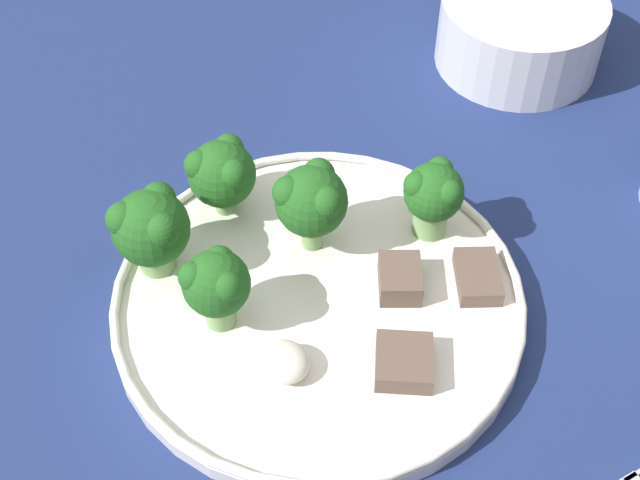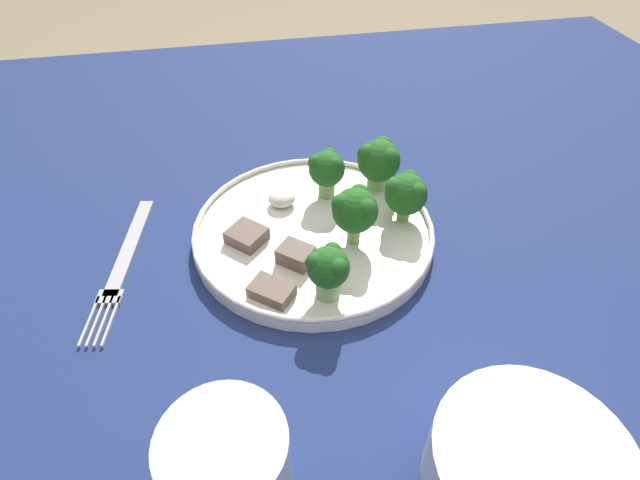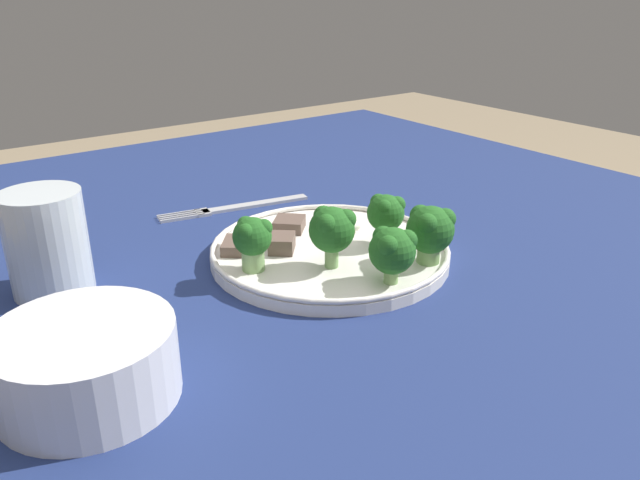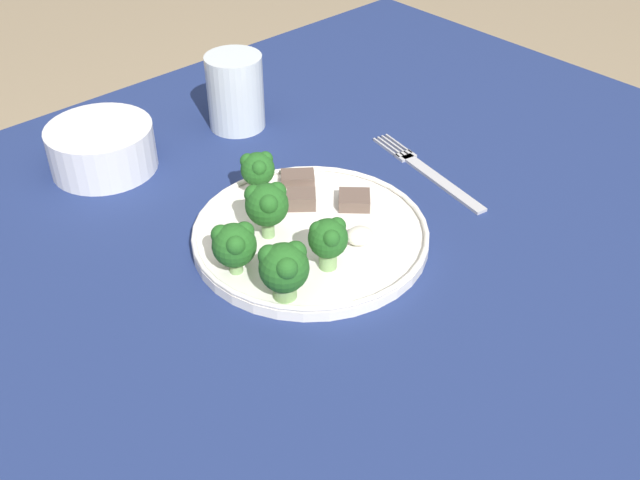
# 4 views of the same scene
# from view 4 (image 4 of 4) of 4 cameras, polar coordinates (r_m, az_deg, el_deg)

# --- Properties ---
(table) EXTENTS (1.33, 1.04, 0.76)m
(table) POSITION_cam_4_polar(r_m,az_deg,el_deg) (0.84, -0.75, -7.80)
(table) COLOR navy
(table) RESTS_ON ground_plane
(dinner_plate) EXTENTS (0.26, 0.26, 0.02)m
(dinner_plate) POSITION_cam_4_polar(r_m,az_deg,el_deg) (0.82, -0.73, 0.43)
(dinner_plate) COLOR white
(dinner_plate) RESTS_ON table
(fork) EXTENTS (0.06, 0.21, 0.00)m
(fork) POSITION_cam_4_polar(r_m,az_deg,el_deg) (0.95, 8.23, 5.13)
(fork) COLOR #B2B2B7
(fork) RESTS_ON table
(cream_bowl) EXTENTS (0.13, 0.13, 0.06)m
(cream_bowl) POSITION_cam_4_polar(r_m,az_deg,el_deg) (0.98, -16.27, 6.69)
(cream_bowl) COLOR silver
(cream_bowl) RESTS_ON table
(drinking_glass) EXTENTS (0.08, 0.08, 0.10)m
(drinking_glass) POSITION_cam_4_polar(r_m,az_deg,el_deg) (1.03, -6.44, 10.87)
(drinking_glass) COLOR silver
(drinking_glass) RESTS_ON table
(broccoli_floret_near_rim_left) EXTENTS (0.05, 0.05, 0.06)m
(broccoli_floret_near_rim_left) POSITION_cam_4_polar(r_m,az_deg,el_deg) (0.79, -4.08, 2.76)
(broccoli_floret_near_rim_left) COLOR #7FA866
(broccoli_floret_near_rim_left) RESTS_ON dinner_plate
(broccoli_floret_center_left) EXTENTS (0.05, 0.05, 0.06)m
(broccoli_floret_center_left) POSITION_cam_4_polar(r_m,az_deg,el_deg) (0.75, -6.56, -0.31)
(broccoli_floret_center_left) COLOR #7FA866
(broccoli_floret_center_left) RESTS_ON dinner_plate
(broccoli_floret_back_left) EXTENTS (0.05, 0.05, 0.06)m
(broccoli_floret_back_left) POSITION_cam_4_polar(r_m,az_deg,el_deg) (0.72, -2.76, -2.09)
(broccoli_floret_back_left) COLOR #7FA866
(broccoli_floret_back_left) RESTS_ON dinner_plate
(broccoli_floret_front_left) EXTENTS (0.04, 0.04, 0.06)m
(broccoli_floret_front_left) POSITION_cam_4_polar(r_m,az_deg,el_deg) (0.86, -4.76, 5.31)
(broccoli_floret_front_left) COLOR #7FA866
(broccoli_floret_front_left) RESTS_ON dinner_plate
(broccoli_floret_center_back) EXTENTS (0.04, 0.04, 0.06)m
(broccoli_floret_center_back) POSITION_cam_4_polar(r_m,az_deg,el_deg) (0.75, 0.62, 0.11)
(broccoli_floret_center_back) COLOR #7FA866
(broccoli_floret_center_back) RESTS_ON dinner_plate
(meat_slice_front_slice) EXTENTS (0.05, 0.05, 0.01)m
(meat_slice_front_slice) POSITION_cam_4_polar(r_m,az_deg,el_deg) (0.86, 2.63, 3.05)
(meat_slice_front_slice) COLOR brown
(meat_slice_front_slice) RESTS_ON dinner_plate
(meat_slice_middle_slice) EXTENTS (0.05, 0.05, 0.01)m
(meat_slice_middle_slice) POSITION_cam_4_polar(r_m,az_deg,el_deg) (0.90, -1.72, 4.76)
(meat_slice_middle_slice) COLOR brown
(meat_slice_middle_slice) RESTS_ON dinner_plate
(meat_slice_rear_slice) EXTENTS (0.04, 0.04, 0.02)m
(meat_slice_rear_slice) POSITION_cam_4_polar(r_m,az_deg,el_deg) (0.86, -1.44, 3.11)
(meat_slice_rear_slice) COLOR brown
(meat_slice_rear_slice) RESTS_ON dinner_plate
(sauce_dollop) EXTENTS (0.03, 0.03, 0.02)m
(sauce_dollop) POSITION_cam_4_polar(r_m,az_deg,el_deg) (0.80, 2.99, 0.36)
(sauce_dollop) COLOR silver
(sauce_dollop) RESTS_ON dinner_plate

